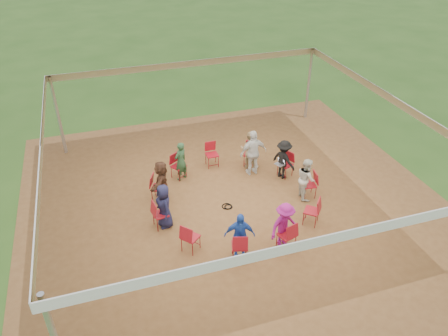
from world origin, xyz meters
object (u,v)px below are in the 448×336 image
object	(u,v)px
person_seated_3	(162,181)
person_seated_5	(240,235)
person_seated_4	(164,206)
chair_3	(179,166)
person_seated_2	(181,161)
standing_person	(253,153)
person_seated_1	(250,150)
chair_6	(191,237)
person_seated_6	(284,225)
chair_9	(311,211)
laptop	(280,162)
chair_4	(158,188)
chair_8	(287,235)
person_seated_7	(306,178)
chair_0	(285,165)
person_seated_0	(284,159)
chair_10	(309,185)
chair_2	(212,155)
cable_coil	(227,206)
chair_5	(161,214)
chair_1	(250,154)
chair_7	(240,246)

from	to	relation	value
person_seated_3	person_seated_5	distance (m)	3.47
person_seated_4	chair_3	bearing A→B (deg)	149.54
person_seated_3	person_seated_5	size ratio (longest dim) A/B	1.00
person_seated_2	standing_person	xyz separation A→B (m)	(2.44, -0.42, 0.13)
person_seated_3	person_seated_1	bearing A→B (deg)	130.91
chair_6	person_seated_6	size ratio (longest dim) A/B	0.64
person_seated_2	person_seated_3	bearing A→B (deg)	16.36
chair_9	person_seated_6	world-z (taller)	person_seated_6
chair_6	laptop	world-z (taller)	chair_6
person_seated_3	laptop	xyz separation A→B (m)	(4.02, -0.04, -0.05)
chair_4	chair_8	xyz separation A→B (m)	(2.90, -3.30, 0.00)
person_seated_7	laptop	size ratio (longest dim) A/B	3.73
chair_0	person_seated_1	size ratio (longest dim) A/B	0.64
chair_0	person_seated_0	distance (m)	0.28
chair_10	laptop	size ratio (longest dim) A/B	2.40
chair_6	person_seated_2	distance (m)	3.57
person_seated_0	person_seated_2	bearing A→B (deg)	49.09
chair_2	cable_coil	xyz separation A→B (m)	(-0.24, -2.49, -0.43)
chair_5	chair_6	distance (m)	1.36
chair_2	person_seated_2	size ratio (longest dim) A/B	0.64
chair_4	standing_person	distance (m)	3.45
person_seated_6	standing_person	xyz separation A→B (m)	(0.53, 3.70, 0.13)
chair_5	person_seated_0	distance (m)	4.67
chair_0	chair_4	bearing A→B (deg)	65.45
person_seated_2	person_seated_5	distance (m)	4.17
chair_10	laptop	bearing A→B (deg)	28.44
chair_6	standing_person	size ratio (longest dim) A/B	0.55
chair_8	standing_person	world-z (taller)	standing_person
person_seated_5	person_seated_4	bearing A→B (deg)	147.27
chair_3	chair_10	size ratio (longest dim) A/B	1.00
chair_3	chair_9	xyz separation A→B (m)	(3.15, -3.59, 0.00)
person_seated_1	chair_8	bearing A→B (deg)	115.21
person_seated_4	person_seated_7	xyz separation A→B (m)	(4.54, 0.03, 0.00)
chair_6	person_seated_7	bearing A→B (deg)	66.12
person_seated_0	person_seated_1	world-z (taller)	same
chair_10	person_seated_7	bearing A→B (deg)	90.00
chair_1	standing_person	size ratio (longest dim) A/B	0.55
chair_7	person_seated_5	size ratio (longest dim) A/B	0.64
standing_person	cable_coil	size ratio (longest dim) A/B	4.34
chair_3	person_seated_5	size ratio (longest dim) A/B	0.64
chair_6	person_seated_7	xyz separation A→B (m)	(4.09, 1.28, 0.25)
chair_5	person_seated_3	xyz separation A→B (m)	(0.29, 1.30, 0.25)
chair_10	person_seated_5	size ratio (longest dim) A/B	0.64
person_seated_1	laptop	xyz separation A→B (m)	(0.70, -1.04, -0.05)
chair_5	person_seated_2	distance (m)	2.56
chair_6	person_seated_2	size ratio (longest dim) A/B	0.64
person_seated_6	standing_person	bearing A→B (deg)	65.14
chair_10	person_seated_0	bearing A→B (deg)	21.32
chair_1	chair_4	world-z (taller)	same
chair_3	cable_coil	world-z (taller)	chair_3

